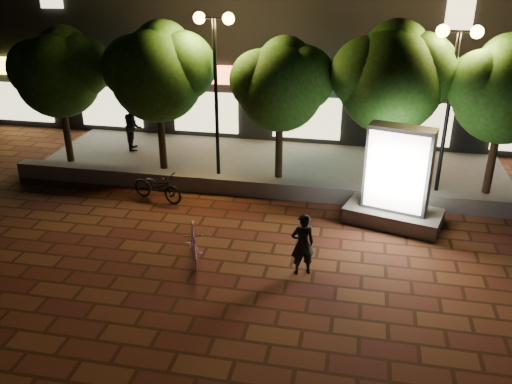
% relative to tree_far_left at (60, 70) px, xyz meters
% --- Properties ---
extents(ground, '(80.00, 80.00, 0.00)m').
position_rel_tree_far_left_xyz_m(ground, '(6.95, -5.46, -3.29)').
color(ground, brown).
rests_on(ground, ground).
extents(retaining_wall, '(16.00, 0.45, 0.50)m').
position_rel_tree_far_left_xyz_m(retaining_wall, '(6.95, -1.46, -3.04)').
color(retaining_wall, slate).
rests_on(retaining_wall, ground).
extents(sidewalk, '(16.00, 5.00, 0.08)m').
position_rel_tree_far_left_xyz_m(sidewalk, '(6.95, 1.04, -3.25)').
color(sidewalk, slate).
rests_on(sidewalk, ground).
extents(building_block, '(28.00, 8.12, 11.30)m').
position_rel_tree_far_left_xyz_m(building_block, '(6.94, 7.53, 1.70)').
color(building_block, black).
rests_on(building_block, ground).
extents(tree_far_left, '(3.36, 2.80, 4.63)m').
position_rel_tree_far_left_xyz_m(tree_far_left, '(0.00, 0.00, 0.00)').
color(tree_far_left, '#322013').
rests_on(tree_far_left, sidewalk).
extents(tree_left, '(3.60, 3.00, 4.89)m').
position_rel_tree_far_left_xyz_m(tree_left, '(3.50, 0.00, 0.15)').
color(tree_left, '#322013').
rests_on(tree_left, sidewalk).
extents(tree_mid, '(3.24, 2.70, 4.50)m').
position_rel_tree_far_left_xyz_m(tree_mid, '(7.50, -0.00, -0.08)').
color(tree_mid, '#322013').
rests_on(tree_mid, sidewalk).
extents(tree_right, '(3.72, 3.10, 5.07)m').
position_rel_tree_far_left_xyz_m(tree_right, '(10.80, 0.00, 0.27)').
color(tree_right, '#322013').
rests_on(tree_right, sidewalk).
extents(tree_far_right, '(3.48, 2.90, 4.76)m').
position_rel_tree_far_left_xyz_m(tree_far_right, '(14.00, 0.00, 0.08)').
color(tree_far_right, '#322013').
rests_on(tree_far_right, sidewalk).
extents(street_lamp_left, '(1.26, 0.36, 5.18)m').
position_rel_tree_far_left_xyz_m(street_lamp_left, '(5.45, -0.26, 0.74)').
color(street_lamp_left, black).
rests_on(street_lamp_left, sidewalk).
extents(street_lamp_right, '(1.26, 0.36, 4.98)m').
position_rel_tree_far_left_xyz_m(street_lamp_right, '(12.45, -0.26, 0.60)').
color(street_lamp_right, black).
rests_on(street_lamp_right, sidewalk).
extents(ad_kiosk, '(2.82, 1.92, 2.78)m').
position_rel_tree_far_left_xyz_m(ad_kiosk, '(11.06, -2.57, -2.17)').
color(ad_kiosk, slate).
rests_on(ad_kiosk, ground).
extents(scooter_pink, '(0.97, 1.60, 0.93)m').
position_rel_tree_far_left_xyz_m(scooter_pink, '(6.27, -5.58, -2.83)').
color(scooter_pink, '#BA7BA9').
rests_on(scooter_pink, ground).
extents(rider, '(0.66, 0.56, 1.53)m').
position_rel_tree_far_left_xyz_m(rider, '(8.90, -5.61, -2.53)').
color(rider, black).
rests_on(rider, ground).
extents(scooter_parked, '(1.83, 1.08, 0.91)m').
position_rel_tree_far_left_xyz_m(scooter_parked, '(4.15, -2.46, -2.84)').
color(scooter_parked, black).
rests_on(scooter_parked, ground).
extents(pedestrian, '(0.92, 1.04, 1.78)m').
position_rel_tree_far_left_xyz_m(pedestrian, '(1.71, 1.59, -2.32)').
color(pedestrian, black).
rests_on(pedestrian, sidewalk).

